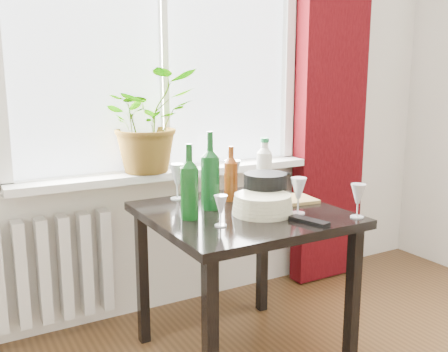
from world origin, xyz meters
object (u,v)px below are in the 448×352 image
plate_stack (263,204)px  wine_bottle_left (189,181)px  radiator (32,273)px  bottle_amber (231,173)px  potted_plant (148,121)px  cleaning_bottle (264,164)px  wine_bottle_right (210,170)px  cutting_board (285,200)px  wineglass_front_left (221,211)px  wineglass_back_left (177,181)px  wineglass_front_right (298,195)px  wineglass_far_right (358,200)px  table (242,229)px  wineglass_back_center (232,179)px  fondue_pot (265,190)px  tv_remote (309,221)px

plate_stack → wine_bottle_left: bearing=163.2°
radiator → bottle_amber: bottle_amber is taller
potted_plant → cleaning_bottle: bearing=-29.8°
wine_bottle_right → cutting_board: wine_bottle_right is taller
wine_bottle_right → plate_stack: wine_bottle_right is taller
radiator → wineglass_front_left: 1.11m
potted_plant → wineglass_back_left: 0.38m
wineglass_front_right → wineglass_far_right: bearing=-43.4°
table → wineglass_back_left: (-0.17, 0.35, 0.19)m
wineglass_far_right → wineglass_back_center: bearing=118.0°
fondue_pot → wineglass_far_right: bearing=-38.1°
wine_bottle_left → radiator: bearing=132.6°
table → plate_stack: 0.17m
cutting_board → wine_bottle_left: bearing=-176.8°
radiator → wineglass_front_left: size_ratio=5.98×
fondue_pot → cutting_board: fondue_pot is taller
radiator → wineglass_back_center: bearing=-24.1°
wine_bottle_right → plate_stack: size_ratio=1.35×
wineglass_far_right → wine_bottle_right: bearing=137.7°
wineglass_far_right → wineglass_front_left: bearing=162.4°
fondue_pot → tv_remote: bearing=-71.3°
bottle_amber → cutting_board: 0.30m
table → fondue_pot: bearing=6.4°
wineglass_back_left → fondue_pot: wineglass_back_left is taller
table → fondue_pot: fondue_pot is taller
plate_stack → fondue_pot: fondue_pot is taller
cleaning_bottle → fondue_pot: (-0.18, -0.27, -0.07)m
cleaning_bottle → cutting_board: bearing=-100.4°
wine_bottle_right → wineglass_front_right: bearing=-41.7°
wineglass_back_left → wineglass_front_left: 0.52m
table → wineglass_front_right: 0.31m
table → cutting_board: bearing=6.1°
wineglass_front_right → wineglass_far_right: 0.26m
bottle_amber → wineglass_front_right: bearing=-69.2°
radiator → wine_bottle_right: 1.06m
plate_stack → wineglass_front_right: bearing=-28.6°
wine_bottle_left → wine_bottle_right: wine_bottle_right is taller
potted_plant → wine_bottle_right: size_ratio=1.47×
wineglass_back_left → radiator: bearing=157.5°
cleaning_bottle → wineglass_back_center: (-0.24, -0.07, -0.04)m
radiator → wine_bottle_right: size_ratio=2.15×
wineglass_front_left → plate_stack: wineglass_front_left is taller
wineglass_far_right → wineglass_back_center: wineglass_back_center is taller
radiator → plate_stack: plate_stack is taller
cutting_board → radiator: bearing=151.8°
table → wine_bottle_left: wine_bottle_left is taller
wineglass_back_left → wineglass_far_right: bearing=-51.9°
wine_bottle_right → wine_bottle_left: bearing=-147.6°
cleaning_bottle → tv_remote: cleaning_bottle is taller
wineglass_front_right → cleaning_bottle: bearing=74.4°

